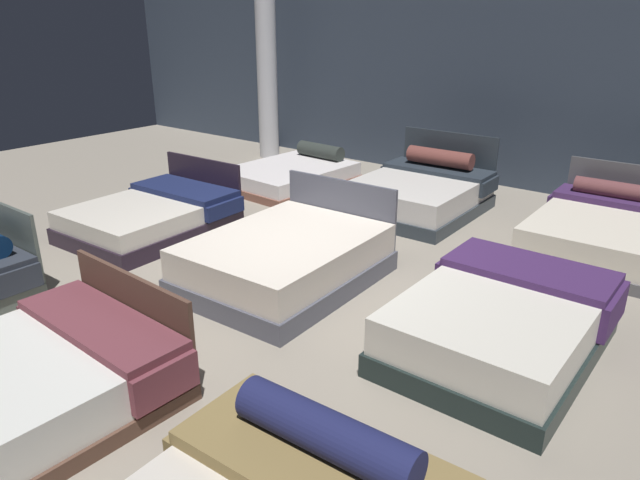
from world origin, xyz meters
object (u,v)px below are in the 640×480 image
object	(u,v)px
bed_4	(287,259)
support_pillar	(267,68)
bed_6	(291,175)
bed_5	(501,323)
bed_7	(419,193)
bed_1	(21,388)
bed_8	(600,230)
bed_3	(154,216)

from	to	relation	value
bed_4	support_pillar	world-z (taller)	support_pillar
bed_6	bed_5	bearing A→B (deg)	-27.25
bed_6	bed_7	xyz separation A→B (m)	(2.38, 0.11, 0.09)
bed_1	bed_6	size ratio (longest dim) A/B	0.98
support_pillar	bed_8	bearing A→B (deg)	-10.53
bed_1	bed_5	xyz separation A→B (m)	(2.35, 2.95, 0.04)
bed_4	bed_5	size ratio (longest dim) A/B	1.06
bed_3	support_pillar	size ratio (longest dim) A/B	0.59
support_pillar	bed_7	bearing A→B (deg)	-16.92
bed_1	bed_6	world-z (taller)	bed_1
bed_4	bed_7	size ratio (longest dim) A/B	1.07
bed_3	bed_4	bearing A→B (deg)	-3.79
bed_3	bed_7	xyz separation A→B (m)	(2.32, 2.96, 0.05)
bed_1	support_pillar	bearing A→B (deg)	122.47
bed_3	bed_5	bearing A→B (deg)	-1.93
bed_7	bed_4	bearing A→B (deg)	-89.53
bed_5	bed_8	bearing A→B (deg)	88.66
bed_1	bed_3	distance (m)	3.79
bed_7	support_pillar	xyz separation A→B (m)	(-4.16, 1.26, 1.47)
bed_6	support_pillar	world-z (taller)	support_pillar
bed_3	bed_6	world-z (taller)	bed_3
bed_3	bed_7	size ratio (longest dim) A/B	1.02
bed_3	bed_7	distance (m)	3.76
bed_6	support_pillar	size ratio (longest dim) A/B	0.61
bed_3	bed_4	world-z (taller)	bed_4
bed_1	bed_7	world-z (taller)	bed_7
bed_7	bed_6	bearing A→B (deg)	-178.21
bed_8	bed_7	bearing A→B (deg)	179.83
bed_7	bed_3	bearing A→B (deg)	-129.05
bed_6	bed_3	bearing A→B (deg)	-85.53
bed_4	bed_8	bearing A→B (deg)	49.75
bed_3	bed_6	distance (m)	2.85
bed_6	bed_8	distance (m)	4.86
support_pillar	bed_1	bearing A→B (deg)	-59.45
bed_5	bed_8	xyz separation A→B (m)	(0.06, 2.98, -0.02)
bed_4	bed_7	xyz separation A→B (m)	(-0.08, 3.03, 0.01)
bed_5	bed_6	distance (m)	5.57
bed_4	bed_3	bearing A→B (deg)	176.19
bed_3	support_pillar	distance (m)	4.85
bed_6	support_pillar	xyz separation A→B (m)	(-1.78, 1.38, 1.56)
bed_3	bed_5	size ratio (longest dim) A/B	1.00
bed_1	bed_5	distance (m)	3.77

